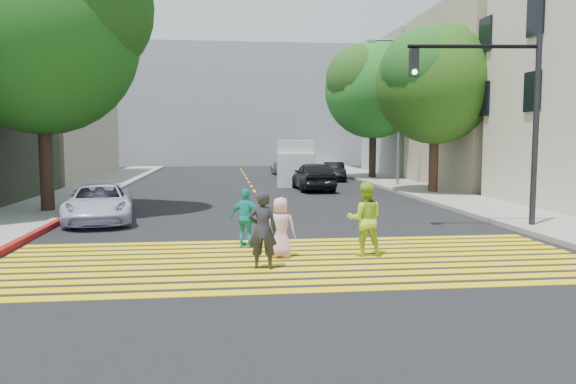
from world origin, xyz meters
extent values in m
plane|color=black|center=(0.00, 0.00, 0.00)|extent=(120.00, 120.00, 0.00)
cube|color=gray|center=(-8.50, 22.00, 0.07)|extent=(3.00, 40.00, 0.15)
cube|color=gray|center=(8.50, 15.00, 0.07)|extent=(3.00, 60.00, 0.15)
cube|color=maroon|center=(-6.90, 6.00, 0.08)|extent=(0.20, 8.00, 0.16)
cube|color=yellow|center=(0.00, -1.20, 0.01)|extent=(13.40, 0.35, 0.01)
cube|color=yellow|center=(0.00, -0.65, 0.01)|extent=(13.40, 0.35, 0.01)
cube|color=yellow|center=(0.00, -0.10, 0.01)|extent=(13.40, 0.35, 0.01)
cube|color=yellow|center=(0.00, 0.45, 0.01)|extent=(13.40, 0.35, 0.01)
cube|color=yellow|center=(0.00, 1.00, 0.01)|extent=(13.40, 0.35, 0.01)
cube|color=yellow|center=(0.00, 1.55, 0.01)|extent=(13.40, 0.35, 0.01)
cube|color=yellow|center=(0.00, 2.10, 0.01)|extent=(13.40, 0.35, 0.01)
cube|color=yellow|center=(0.00, 2.65, 0.01)|extent=(13.40, 0.35, 0.01)
cube|color=yellow|center=(0.00, 3.20, 0.01)|extent=(13.40, 0.35, 0.01)
cube|color=yellow|center=(0.00, 3.75, 0.01)|extent=(13.40, 0.35, 0.01)
cube|color=yellow|center=(0.00, 6.00, 0.01)|extent=(0.12, 1.40, 0.01)
cube|color=yellow|center=(0.00, 9.00, 0.01)|extent=(0.12, 1.40, 0.01)
cube|color=yellow|center=(0.00, 12.00, 0.01)|extent=(0.12, 1.40, 0.01)
cube|color=yellow|center=(0.00, 15.00, 0.01)|extent=(0.12, 1.40, 0.01)
cube|color=yellow|center=(0.00, 18.00, 0.01)|extent=(0.12, 1.40, 0.01)
cube|color=yellow|center=(0.00, 21.00, 0.01)|extent=(0.12, 1.40, 0.01)
cube|color=yellow|center=(0.00, 24.00, 0.01)|extent=(0.12, 1.40, 0.01)
cube|color=yellow|center=(0.00, 27.00, 0.01)|extent=(0.12, 1.40, 0.01)
cube|color=yellow|center=(0.00, 30.00, 0.01)|extent=(0.12, 1.40, 0.01)
cube|color=yellow|center=(0.00, 33.00, 0.01)|extent=(0.12, 1.40, 0.01)
cube|color=yellow|center=(0.00, 36.00, 0.01)|extent=(0.12, 1.40, 0.01)
cube|color=yellow|center=(0.00, 39.00, 0.01)|extent=(0.12, 1.40, 0.01)
cube|color=tan|center=(-16.00, 28.00, 5.00)|extent=(12.00, 16.00, 10.00)
cube|color=tan|center=(15.00, 19.00, 5.00)|extent=(10.00, 10.00, 10.00)
cube|color=gray|center=(15.00, 30.00, 5.00)|extent=(10.00, 10.00, 10.00)
cube|color=gray|center=(0.00, 48.00, 6.00)|extent=(30.00, 8.00, 12.00)
cylinder|color=black|center=(-7.96, 10.05, 1.78)|extent=(0.60, 0.60, 3.57)
sphere|color=#0C5D14|center=(-7.96, 10.05, 6.31)|extent=(8.74, 8.74, 6.87)
sphere|color=#084608|center=(-6.56, 9.90, 7.34)|extent=(6.55, 6.55, 5.15)
sphere|color=#084106|center=(-9.17, 10.24, 7.00)|extent=(6.12, 6.12, 4.81)
cylinder|color=#462617|center=(8.59, 15.23, 1.52)|extent=(0.59, 0.59, 3.04)
sphere|color=black|center=(8.59, 15.23, 5.32)|extent=(7.47, 7.47, 5.71)
sphere|color=#16330F|center=(9.52, 15.95, 6.18)|extent=(5.60, 5.60, 4.29)
sphere|color=#16330B|center=(7.74, 14.66, 5.89)|extent=(5.23, 5.23, 4.00)
cylinder|color=black|center=(8.31, 25.39, 1.68)|extent=(0.58, 0.58, 3.35)
sphere|color=#14611A|center=(8.31, 25.39, 5.91)|extent=(7.87, 7.87, 6.39)
sphere|color=black|center=(9.45, 26.04, 6.87)|extent=(5.90, 5.90, 4.79)
sphere|color=black|center=(7.29, 24.88, 6.55)|extent=(5.51, 5.51, 4.47)
imported|color=#24252B|center=(-0.82, 0.60, 0.83)|extent=(0.67, 0.50, 1.66)
imported|color=#A8D62B|center=(1.66, 1.66, 0.87)|extent=(0.92, 0.76, 1.74)
imported|color=#EFABC5|center=(-0.33, 1.64, 0.71)|extent=(0.77, 0.59, 1.42)
imported|color=teal|center=(-1.06, 3.04, 0.75)|extent=(0.95, 0.72, 1.50)
imported|color=silver|center=(-5.69, 7.86, 0.62)|extent=(2.70, 4.74, 1.25)
imported|color=black|center=(3.12, 18.04, 0.77)|extent=(1.95, 4.57, 1.54)
imported|color=gray|center=(3.07, 30.01, 0.63)|extent=(2.20, 4.49, 1.26)
imported|color=black|center=(5.55, 24.59, 0.60)|extent=(1.64, 3.72, 1.19)
cube|color=silver|center=(2.74, 22.52, 1.31)|extent=(2.68, 5.44, 2.62)
cube|color=silver|center=(2.48, 20.23, 0.94)|extent=(2.12, 1.48, 1.89)
cylinder|color=black|center=(1.69, 20.74, 0.37)|extent=(0.34, 0.76, 0.73)
cylinder|color=black|center=(3.36, 20.55, 0.37)|extent=(0.34, 0.76, 0.73)
cylinder|color=black|center=(2.12, 24.49, 0.37)|extent=(0.34, 0.76, 0.73)
cylinder|color=black|center=(3.79, 24.30, 0.37)|extent=(0.34, 0.76, 0.73)
cylinder|color=#222227|center=(7.66, 4.77, 2.92)|extent=(0.19, 0.19, 5.83)
cylinder|color=black|center=(5.73, 4.98, 5.44)|extent=(3.88, 0.52, 0.12)
cube|color=black|center=(3.99, 5.16, 4.96)|extent=(0.28, 0.28, 0.82)
sphere|color=#46E732|center=(3.97, 5.02, 4.69)|extent=(0.17, 0.17, 0.16)
cylinder|color=gray|center=(8.17, 19.49, 4.16)|extent=(0.18, 0.18, 8.32)
cylinder|color=slate|center=(7.36, 19.66, 8.14)|extent=(1.65, 0.45, 0.11)
cube|color=gray|center=(6.63, 19.81, 8.09)|extent=(0.49, 0.29, 0.14)
camera|label=1|loc=(-1.66, -11.07, 2.77)|focal=35.00mm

